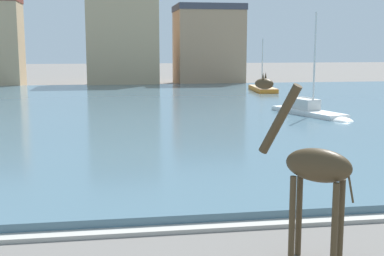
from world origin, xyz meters
TOP-DOWN VIEW (x-y plane):
  - harbor_water at (0.00, 32.99)m, footprint 84.78×51.57m
  - quay_edge_coping at (0.00, 6.96)m, footprint 84.78×0.50m
  - giraffe_statue at (3.59, 4.47)m, footprint 2.06×2.04m
  - sailboat_orange at (15.11, 47.01)m, footprint 2.41×7.53m
  - sailboat_white at (12.78, 27.03)m, footprint 3.66×7.64m
  - townhouse_wide_warehouse at (0.80, 61.34)m, footprint 9.08×7.06m
  - townhouse_tall_gabled at (12.15, 62.15)m, footprint 8.75×8.00m

SIDE VIEW (x-z plane):
  - quay_edge_coping at x=0.00m, z-range 0.00..0.12m
  - harbor_water at x=0.00m, z-range 0.00..0.36m
  - sailboat_orange at x=15.11m, z-range -2.51..3.35m
  - sailboat_white at x=12.78m, z-range -3.18..4.15m
  - giraffe_statue at x=3.59m, z-range 0.05..4.49m
  - townhouse_tall_gabled at x=12.15m, z-range 0.01..10.45m
  - townhouse_wide_warehouse at x=0.80m, z-range 0.02..12.65m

